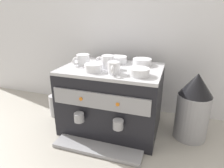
% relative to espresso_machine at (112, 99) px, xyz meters
% --- Properties ---
extents(ground_plane, '(4.00, 4.00, 0.00)m').
position_rel_espresso_machine_xyz_m(ground_plane, '(0.00, 0.00, -0.20)').
color(ground_plane, '#9E998E').
extents(tiled_backsplash_wall, '(2.80, 0.03, 0.91)m').
position_rel_espresso_machine_xyz_m(tiled_backsplash_wall, '(0.00, 0.34, 0.25)').
color(tiled_backsplash_wall, silver).
rests_on(tiled_backsplash_wall, ground_plane).
extents(espresso_machine, '(0.59, 0.53, 0.41)m').
position_rel_espresso_machine_xyz_m(espresso_machine, '(0.00, 0.00, 0.00)').
color(espresso_machine, black).
rests_on(espresso_machine, ground_plane).
extents(ceramic_cup_0, '(0.07, 0.10, 0.06)m').
position_rel_espresso_machine_xyz_m(ceramic_cup_0, '(0.05, -0.11, 0.24)').
color(ceramic_cup_0, white).
rests_on(ceramic_cup_0, espresso_machine).
extents(ceramic_cup_1, '(0.08, 0.11, 0.07)m').
position_rel_espresso_machine_xyz_m(ceramic_cup_1, '(-0.19, -0.00, 0.24)').
color(ceramic_cup_1, white).
rests_on(ceramic_cup_1, espresso_machine).
extents(ceramic_cup_2, '(0.11, 0.07, 0.08)m').
position_rel_espresso_machine_xyz_m(ceramic_cup_2, '(-0.02, -0.02, 0.25)').
color(ceramic_cup_2, white).
rests_on(ceramic_cup_2, espresso_machine).
extents(ceramic_bowl_0, '(0.12, 0.12, 0.04)m').
position_rel_espresso_machine_xyz_m(ceramic_bowl_0, '(0.00, 0.12, 0.23)').
color(ceramic_bowl_0, white).
rests_on(ceramic_bowl_0, espresso_machine).
extents(ceramic_bowl_1, '(0.10, 0.10, 0.04)m').
position_rel_espresso_machine_xyz_m(ceramic_bowl_1, '(-0.07, -0.11, 0.23)').
color(ceramic_bowl_1, white).
rests_on(ceramic_bowl_1, espresso_machine).
extents(ceramic_bowl_2, '(0.12, 0.12, 0.04)m').
position_rel_espresso_machine_xyz_m(ceramic_bowl_2, '(0.16, 0.12, 0.23)').
color(ceramic_bowl_2, white).
rests_on(ceramic_bowl_2, espresso_machine).
extents(ceramic_bowl_3, '(0.11, 0.11, 0.04)m').
position_rel_espresso_machine_xyz_m(ceramic_bowl_3, '(0.19, -0.10, 0.23)').
color(ceramic_bowl_3, white).
rests_on(ceramic_bowl_3, espresso_machine).
extents(coffee_grinder, '(0.19, 0.19, 0.41)m').
position_rel_espresso_machine_xyz_m(coffee_grinder, '(0.49, 0.05, 0.00)').
color(coffee_grinder, '#939399').
rests_on(coffee_grinder, ground_plane).
extents(milk_pitcher, '(0.08, 0.08, 0.16)m').
position_rel_espresso_machine_xyz_m(milk_pitcher, '(-0.44, 0.01, -0.12)').
color(milk_pitcher, '#B7B7BC').
rests_on(milk_pitcher, ground_plane).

